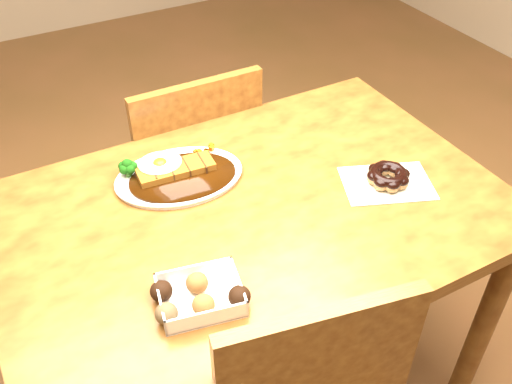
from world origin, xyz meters
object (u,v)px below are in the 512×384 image
table (253,238)px  pon_de_ring (388,177)px  chair_far (189,171)px  katsu_curry_plate (177,174)px  donut_box (198,296)px

table → pon_de_ring: 0.37m
chair_far → katsu_curry_plate: size_ratio=2.52×
donut_box → pon_de_ring: (0.57, 0.12, -0.00)m
table → pon_de_ring: bearing=-13.4°
chair_far → katsu_curry_plate: bearing=65.6°
table → donut_box: 0.33m
katsu_curry_plate → donut_box: size_ratio=1.81×
chair_far → donut_box: chair_far is taller
table → chair_far: size_ratio=1.38×
table → katsu_curry_plate: (-0.11, 0.19, 0.11)m
table → chair_far: bearing=85.1°
katsu_curry_plate → donut_box: katsu_curry_plate is taller
table → donut_box: bearing=-138.7°
pon_de_ring → chair_far: bearing=115.3°
katsu_curry_plate → pon_de_ring: katsu_curry_plate is taller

